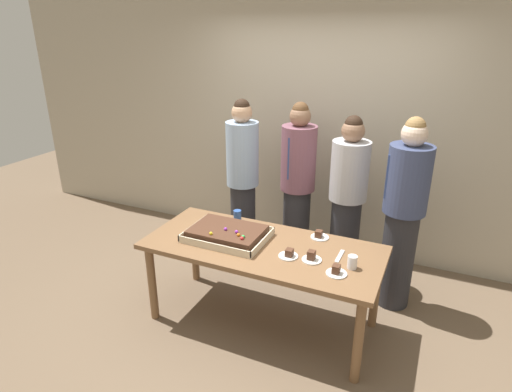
# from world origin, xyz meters

# --- Properties ---
(ground_plane) EXTENTS (12.00, 12.00, 0.00)m
(ground_plane) POSITION_xyz_m (0.00, 0.00, 0.00)
(ground_plane) COLOR brown
(interior_back_panel) EXTENTS (8.00, 0.12, 3.00)m
(interior_back_panel) POSITION_xyz_m (0.00, 1.60, 1.50)
(interior_back_panel) COLOR #B2A893
(interior_back_panel) RESTS_ON ground_plane
(party_table) EXTENTS (1.90, 0.83, 0.74)m
(party_table) POSITION_xyz_m (0.00, 0.00, 0.65)
(party_table) COLOR brown
(party_table) RESTS_ON ground_plane
(sheet_cake) EXTENTS (0.65, 0.47, 0.11)m
(sheet_cake) POSITION_xyz_m (-0.31, -0.01, 0.78)
(sheet_cake) COLOR beige
(sheet_cake) RESTS_ON party_table
(plated_slice_near_left) EXTENTS (0.15, 0.15, 0.07)m
(plated_slice_near_left) POSITION_xyz_m (0.37, 0.31, 0.76)
(plated_slice_near_left) COLOR white
(plated_slice_near_left) RESTS_ON party_table
(plated_slice_near_right) EXTENTS (0.15, 0.15, 0.08)m
(plated_slice_near_right) POSITION_xyz_m (0.43, -0.06, 0.76)
(plated_slice_near_right) COLOR white
(plated_slice_near_right) RESTS_ON party_table
(plated_slice_far_left) EXTENTS (0.15, 0.15, 0.07)m
(plated_slice_far_left) POSITION_xyz_m (0.65, -0.17, 0.76)
(plated_slice_far_left) COLOR white
(plated_slice_far_left) RESTS_ON party_table
(plated_slice_far_right) EXTENTS (0.15, 0.15, 0.07)m
(plated_slice_far_right) POSITION_xyz_m (0.25, -0.08, 0.76)
(plated_slice_far_right) COLOR white
(plated_slice_far_right) RESTS_ON party_table
(drink_cup_nearest) EXTENTS (0.07, 0.07, 0.10)m
(drink_cup_nearest) POSITION_xyz_m (-0.39, 0.33, 0.79)
(drink_cup_nearest) COLOR #2D5199
(drink_cup_nearest) RESTS_ON party_table
(drink_cup_middle) EXTENTS (0.07, 0.07, 0.10)m
(drink_cup_middle) POSITION_xyz_m (0.73, -0.05, 0.79)
(drink_cup_middle) COLOR white
(drink_cup_middle) RESTS_ON party_table
(cake_server_utensil) EXTENTS (0.03, 0.20, 0.01)m
(cake_server_utensil) POSITION_xyz_m (0.61, 0.08, 0.74)
(cake_server_utensil) COLOR silver
(cake_server_utensil) RESTS_ON party_table
(person_serving_front) EXTENTS (0.35, 0.35, 1.64)m
(person_serving_front) POSITION_xyz_m (0.44, 1.00, 0.85)
(person_serving_front) COLOR #28282D
(person_serving_front) RESTS_ON ground_plane
(person_green_shirt_behind) EXTENTS (0.36, 0.36, 1.72)m
(person_green_shirt_behind) POSITION_xyz_m (0.97, 0.75, 0.89)
(person_green_shirt_behind) COLOR #28282D
(person_green_shirt_behind) RESTS_ON ground_plane
(person_striped_tie_right) EXTENTS (0.35, 0.35, 1.70)m
(person_striped_tie_right) POSITION_xyz_m (-0.09, 1.09, 0.88)
(person_striped_tie_right) COLOR #28282D
(person_striped_tie_right) RESTS_ON ground_plane
(person_far_right_suit) EXTENTS (0.32, 0.32, 1.73)m
(person_far_right_suit) POSITION_xyz_m (-0.60, 0.87, 0.90)
(person_far_right_suit) COLOR #28282D
(person_far_right_suit) RESTS_ON ground_plane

